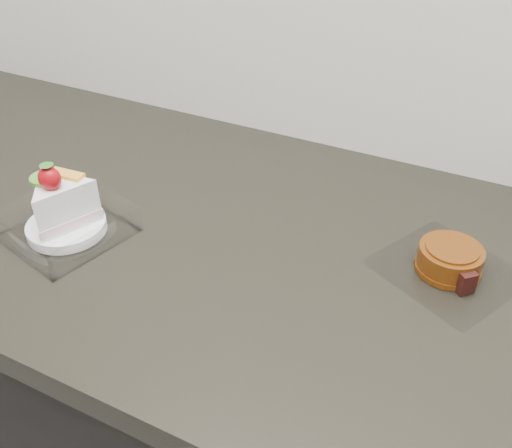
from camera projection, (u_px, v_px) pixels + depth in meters
cake_tray at (64, 215)px, 0.80m from camera, size 0.18×0.18×0.12m
mooncake_wrap at (450, 262)px, 0.75m from camera, size 0.22×0.21×0.04m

